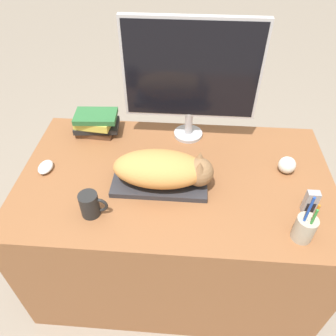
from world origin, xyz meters
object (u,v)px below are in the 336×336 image
monitor (191,73)px  phone (310,202)px  computer_mouse (46,167)px  coffee_mug (90,205)px  keyboard (160,183)px  pen_cup (305,228)px  baseball (287,165)px  book_stack (96,123)px  cat (166,169)px

monitor → phone: 0.72m
computer_mouse → coffee_mug: bearing=-40.8°
keyboard → pen_cup: bearing=-22.8°
baseball → book_stack: size_ratio=0.33×
monitor → baseball: monitor is taller
baseball → book_stack: book_stack is taller
cat → computer_mouse: (-0.54, 0.06, -0.08)m
keyboard → monitor: size_ratio=0.66×
monitor → pen_cup: size_ratio=2.74×
phone → keyboard: bearing=170.3°
cat → book_stack: cat is taller
computer_mouse → baseball: 1.07m
monitor → baseball: (0.44, -0.23, -0.30)m
computer_mouse → keyboard: bearing=-6.1°
computer_mouse → coffee_mug: coffee_mug is taller
coffee_mug → pen_cup: (0.79, -0.05, 0.00)m
cat → computer_mouse: 0.55m
pen_cup → coffee_mug: bearing=176.2°
coffee_mug → book_stack: 0.53m
pen_cup → book_stack: bearing=147.4°
coffee_mug → phone: phone is taller
cat → phone: size_ratio=3.89×
pen_cup → phone: bearing=68.1°
keyboard → phone: phone is taller
coffee_mug → baseball: coffee_mug is taller
keyboard → baseball: 0.56m
keyboard → monitor: (0.11, 0.36, 0.32)m
computer_mouse → baseball: baseball is taller
cat → pen_cup: bearing=-23.8°
monitor → baseball: bearing=-27.7°
computer_mouse → phone: size_ratio=0.86×
pen_cup → phone: pen_cup is taller
pen_cup → book_stack: size_ratio=0.97×
monitor → coffee_mug: bearing=-124.0°
book_stack → monitor: bearing=1.6°
baseball → coffee_mug: bearing=-159.3°
baseball → book_stack: (-0.90, 0.22, 0.02)m
coffee_mug → pen_cup: pen_cup is taller
cat → book_stack: (-0.38, 0.34, -0.03)m
monitor → phone: size_ratio=5.70×
keyboard → book_stack: size_ratio=1.76×
computer_mouse → coffee_mug: (0.27, -0.23, 0.04)m
computer_mouse → coffee_mug: 0.35m
computer_mouse → phone: 1.12m
book_stack → phone: bearing=-25.2°
book_stack → computer_mouse: bearing=-119.7°
phone → book_stack: 1.04m
keyboard → baseball: (0.55, 0.13, 0.03)m
book_stack → pen_cup: bearing=-32.6°
keyboard → cat: bearing=0.0°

